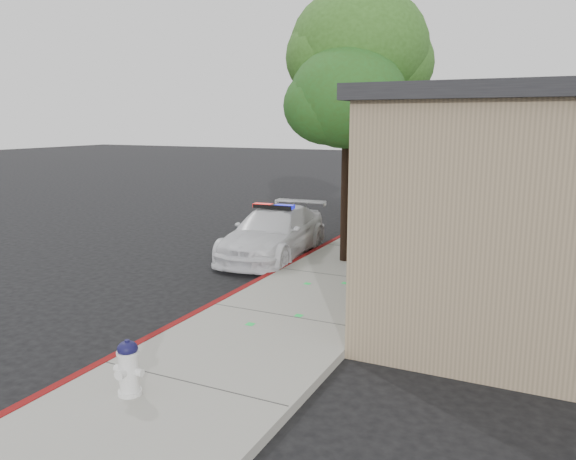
# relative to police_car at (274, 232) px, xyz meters

# --- Properties ---
(ground) EXTENTS (120.00, 120.00, 0.00)m
(ground) POSITION_rel_police_car_xyz_m (0.90, -4.56, -0.68)
(ground) COLOR black
(ground) RESTS_ON ground
(sidewalk) EXTENTS (3.20, 60.00, 0.15)m
(sidewalk) POSITION_rel_police_car_xyz_m (2.50, -1.56, -0.60)
(sidewalk) COLOR #9C9A8E
(sidewalk) RESTS_ON ground
(red_curb) EXTENTS (0.14, 60.00, 0.16)m
(red_curb) POSITION_rel_police_car_xyz_m (0.96, -1.56, -0.60)
(red_curb) COLOR maroon
(red_curb) RESTS_ON ground
(police_car) EXTENTS (2.26, 4.79, 1.47)m
(police_car) POSITION_rel_police_car_xyz_m (0.00, 0.00, 0.00)
(police_car) COLOR white
(police_car) RESTS_ON ground
(fire_hydrant) EXTENTS (0.43, 0.38, 0.76)m
(fire_hydrant) POSITION_rel_police_car_xyz_m (2.03, -8.18, -0.15)
(fire_hydrant) COLOR white
(fire_hydrant) RESTS_ON sidewalk
(street_tree_near) EXTENTS (3.11, 2.92, 5.35)m
(street_tree_near) POSITION_rel_police_car_xyz_m (2.12, -0.12, 3.46)
(street_tree_near) COLOR black
(street_tree_near) RESTS_ON sidewalk
(street_tree_mid) EXTENTS (3.72, 3.73, 6.98)m
(street_tree_mid) POSITION_rel_police_car_xyz_m (1.98, 1.12, 4.73)
(street_tree_mid) COLOR black
(street_tree_mid) RESTS_ON sidewalk
(street_tree_far) EXTENTS (2.74, 2.77, 5.09)m
(street_tree_far) POSITION_rel_police_car_xyz_m (2.26, 10.42, 3.30)
(street_tree_far) COLOR black
(street_tree_far) RESTS_ON sidewalk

